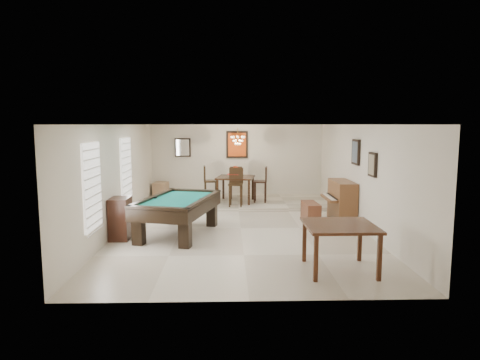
{
  "coord_description": "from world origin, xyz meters",
  "views": [
    {
      "loc": [
        -0.3,
        -10.54,
        2.6
      ],
      "look_at": [
        0.0,
        0.6,
        1.15
      ],
      "focal_mm": 32.0,
      "sensor_mm": 36.0,
      "label": 1
    }
  ],
  "objects_px": {
    "apothecary_chest": "(120,218)",
    "square_table": "(339,247)",
    "dining_chair_north": "(236,182)",
    "corner_bench": "(161,189)",
    "dining_chair_west": "(211,184)",
    "dining_chair_east": "(260,184)",
    "upright_piano": "(337,201)",
    "dining_table": "(236,187)",
    "pool_table": "(178,217)",
    "piano_bench": "(311,212)",
    "flower_vase": "(236,169)",
    "dining_chair_south": "(236,187)",
    "chandelier": "(238,137)"
  },
  "relations": [
    {
      "from": "dining_chair_north",
      "to": "corner_bench",
      "type": "height_order",
      "value": "dining_chair_north"
    },
    {
      "from": "dining_table",
      "to": "piano_bench",
      "type": "bearing_deg",
      "value": -49.44
    },
    {
      "from": "apothecary_chest",
      "to": "square_table",
      "type": "bearing_deg",
      "value": -26.93
    },
    {
      "from": "piano_bench",
      "to": "dining_chair_north",
      "type": "xyz_separation_m",
      "value": [
        -1.96,
        3.06,
        0.41
      ]
    },
    {
      "from": "square_table",
      "to": "apothecary_chest",
      "type": "xyz_separation_m",
      "value": [
        -4.44,
        2.26,
        0.05
      ]
    },
    {
      "from": "dining_chair_west",
      "to": "square_table",
      "type": "bearing_deg",
      "value": -162.73
    },
    {
      "from": "upright_piano",
      "to": "corner_bench",
      "type": "distance_m",
      "value": 6.33
    },
    {
      "from": "dining_chair_south",
      "to": "dining_table",
      "type": "bearing_deg",
      "value": 94.88
    },
    {
      "from": "piano_bench",
      "to": "dining_chair_west",
      "type": "relative_size",
      "value": 0.78
    },
    {
      "from": "dining_table",
      "to": "dining_chair_west",
      "type": "distance_m",
      "value": 0.81
    },
    {
      "from": "dining_chair_south",
      "to": "pool_table",
      "type": "bearing_deg",
      "value": -110.4
    },
    {
      "from": "upright_piano",
      "to": "apothecary_chest",
      "type": "relative_size",
      "value": 1.39
    },
    {
      "from": "pool_table",
      "to": "flower_vase",
      "type": "relative_size",
      "value": 11.11
    },
    {
      "from": "dining_chair_west",
      "to": "piano_bench",
      "type": "bearing_deg",
      "value": -134.67
    },
    {
      "from": "upright_piano",
      "to": "dining_table",
      "type": "xyz_separation_m",
      "value": [
        -2.68,
        2.39,
        0.04
      ]
    },
    {
      "from": "corner_bench",
      "to": "chandelier",
      "type": "height_order",
      "value": "chandelier"
    },
    {
      "from": "dining_chair_west",
      "to": "dining_chair_east",
      "type": "xyz_separation_m",
      "value": [
        1.59,
        -0.02,
        -0.02
      ]
    },
    {
      "from": "dining_table",
      "to": "dining_chair_east",
      "type": "relative_size",
      "value": 1.0
    },
    {
      "from": "dining_table",
      "to": "corner_bench",
      "type": "height_order",
      "value": "dining_table"
    },
    {
      "from": "upright_piano",
      "to": "dining_chair_east",
      "type": "bearing_deg",
      "value": 128.67
    },
    {
      "from": "piano_bench",
      "to": "dining_chair_north",
      "type": "distance_m",
      "value": 3.66
    },
    {
      "from": "pool_table",
      "to": "dining_table",
      "type": "height_order",
      "value": "dining_table"
    },
    {
      "from": "corner_bench",
      "to": "dining_chair_west",
      "type": "bearing_deg",
      "value": -32.47
    },
    {
      "from": "pool_table",
      "to": "dining_chair_north",
      "type": "distance_m",
      "value": 4.6
    },
    {
      "from": "corner_bench",
      "to": "pool_table",
      "type": "bearing_deg",
      "value": -76.29
    },
    {
      "from": "dining_chair_north",
      "to": "dining_chair_west",
      "type": "relative_size",
      "value": 0.93
    },
    {
      "from": "apothecary_chest",
      "to": "dining_chair_north",
      "type": "bearing_deg",
      "value": 60.07
    },
    {
      "from": "dining_chair_south",
      "to": "piano_bench",
      "type": "bearing_deg",
      "value": -32.95
    },
    {
      "from": "apothecary_chest",
      "to": "dining_chair_east",
      "type": "distance_m",
      "value": 5.28
    },
    {
      "from": "piano_bench",
      "to": "apothecary_chest",
      "type": "xyz_separation_m",
      "value": [
        -4.68,
        -1.66,
        0.22
      ]
    },
    {
      "from": "apothecary_chest",
      "to": "dining_chair_north",
      "type": "xyz_separation_m",
      "value": [
        2.72,
        4.72,
        0.19
      ]
    },
    {
      "from": "piano_bench",
      "to": "corner_bench",
      "type": "relative_size",
      "value": 1.68
    },
    {
      "from": "square_table",
      "to": "piano_bench",
      "type": "height_order",
      "value": "square_table"
    },
    {
      "from": "piano_bench",
      "to": "chandelier",
      "type": "relative_size",
      "value": 1.53
    },
    {
      "from": "square_table",
      "to": "flower_vase",
      "type": "xyz_separation_m",
      "value": [
        -1.75,
        6.24,
        0.75
      ]
    },
    {
      "from": "corner_bench",
      "to": "chandelier",
      "type": "xyz_separation_m",
      "value": [
        2.66,
        -0.98,
        1.83
      ]
    },
    {
      "from": "dining_chair_south",
      "to": "dining_chair_west",
      "type": "relative_size",
      "value": 0.99
    },
    {
      "from": "upright_piano",
      "to": "dining_chair_north",
      "type": "bearing_deg",
      "value": 130.4
    },
    {
      "from": "dining_chair_west",
      "to": "chandelier",
      "type": "relative_size",
      "value": 1.95
    },
    {
      "from": "square_table",
      "to": "apothecary_chest",
      "type": "bearing_deg",
      "value": 153.07
    },
    {
      "from": "dining_table",
      "to": "dining_chair_east",
      "type": "height_order",
      "value": "dining_chair_east"
    },
    {
      "from": "apothecary_chest",
      "to": "dining_chair_north",
      "type": "relative_size",
      "value": 0.87
    },
    {
      "from": "dining_chair_north",
      "to": "apothecary_chest",
      "type": "bearing_deg",
      "value": 59.88
    },
    {
      "from": "pool_table",
      "to": "square_table",
      "type": "xyz_separation_m",
      "value": [
        3.17,
        -2.62,
        -0.0
      ]
    },
    {
      "from": "dining_table",
      "to": "dining_chair_north",
      "type": "xyz_separation_m",
      "value": [
        0.02,
        0.73,
        0.07
      ]
    },
    {
      "from": "dining_chair_south",
      "to": "dining_chair_north",
      "type": "distance_m",
      "value": 1.47
    },
    {
      "from": "square_table",
      "to": "apothecary_chest",
      "type": "height_order",
      "value": "apothecary_chest"
    },
    {
      "from": "flower_vase",
      "to": "chandelier",
      "type": "relative_size",
      "value": 0.38
    },
    {
      "from": "pool_table",
      "to": "flower_vase",
      "type": "height_order",
      "value": "flower_vase"
    },
    {
      "from": "piano_bench",
      "to": "corner_bench",
      "type": "height_order",
      "value": "corner_bench"
    }
  ]
}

